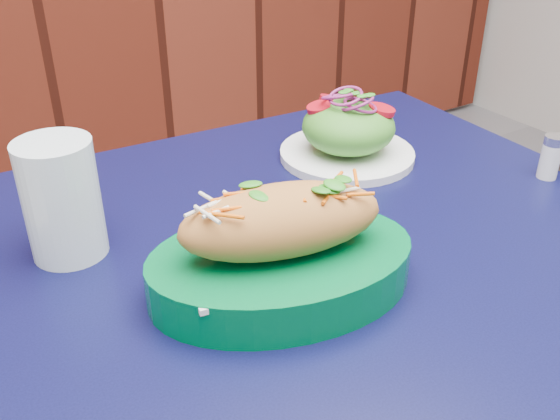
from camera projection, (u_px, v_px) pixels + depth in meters
cafe_table at (343, 309)px, 0.75m from camera, size 0.84×0.84×0.75m
banh_mi_basket at (281, 251)px, 0.62m from camera, size 0.31×0.24×0.12m
salad_plate at (348, 132)px, 0.90m from camera, size 0.20×0.20×0.10m
water_glass at (62, 199)px, 0.67m from camera, size 0.08×0.08×0.13m
salt_shaker at (551, 157)px, 0.85m from camera, size 0.03×0.03×0.06m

